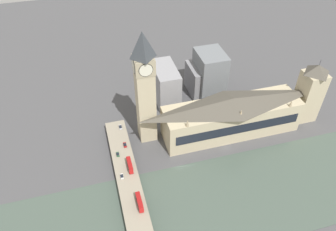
{
  "coord_description": "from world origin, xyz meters",
  "views": [
    {
      "loc": [
        -133.79,
        78.41,
        159.08
      ],
      "look_at": [
        19.32,
        35.37,
        21.11
      ],
      "focal_mm": 35.0,
      "sensor_mm": 36.0,
      "label": 1
    }
  ],
  "objects_px": {
    "car_northbound_lead": "(118,154)",
    "double_decker_bus_rear": "(140,202)",
    "parliament_hall": "(232,116)",
    "road_bridge": "(137,217)",
    "car_northbound_tail": "(122,176)",
    "victoria_tower": "(310,92)",
    "clock_tower": "(145,86)",
    "double_decker_bus_mid": "(130,165)",
    "car_southbound_mid": "(125,145)",
    "car_northbound_mid": "(120,127)"
  },
  "relations": [
    {
      "from": "victoria_tower",
      "to": "car_northbound_lead",
      "type": "distance_m",
      "value": 138.01
    },
    {
      "from": "road_bridge",
      "to": "parliament_hall",
      "type": "bearing_deg",
      "value": -55.94
    },
    {
      "from": "parliament_hall",
      "to": "victoria_tower",
      "type": "xyz_separation_m",
      "value": [
        0.06,
        -57.76,
        7.77
      ]
    },
    {
      "from": "double_decker_bus_rear",
      "to": "car_northbound_tail",
      "type": "relative_size",
      "value": 2.69
    },
    {
      "from": "double_decker_bus_mid",
      "to": "car_northbound_lead",
      "type": "height_order",
      "value": "double_decker_bus_mid"
    },
    {
      "from": "parliament_hall",
      "to": "car_northbound_tail",
      "type": "xyz_separation_m",
      "value": [
        -24.07,
        79.58,
        -8.52
      ]
    },
    {
      "from": "double_decker_bus_mid",
      "to": "victoria_tower",
      "type": "bearing_deg",
      "value": -81.9
    },
    {
      "from": "parliament_hall",
      "to": "car_southbound_mid",
      "type": "distance_m",
      "value": 73.87
    },
    {
      "from": "clock_tower",
      "to": "double_decker_bus_rear",
      "type": "distance_m",
      "value": 68.23
    },
    {
      "from": "parliament_hall",
      "to": "road_bridge",
      "type": "distance_m",
      "value": 92.8
    },
    {
      "from": "double_decker_bus_rear",
      "to": "car_southbound_mid",
      "type": "xyz_separation_m",
      "value": [
        46.36,
        -0.06,
        -2.01
      ]
    },
    {
      "from": "victoria_tower",
      "to": "car_southbound_mid",
      "type": "relative_size",
      "value": 10.87
    },
    {
      "from": "parliament_hall",
      "to": "road_bridge",
      "type": "xyz_separation_m",
      "value": [
        -51.67,
        76.42,
        -10.16
      ]
    },
    {
      "from": "road_bridge",
      "to": "car_northbound_lead",
      "type": "relative_size",
      "value": 39.41
    },
    {
      "from": "victoria_tower",
      "to": "car_northbound_lead",
      "type": "relative_size",
      "value": 12.35
    },
    {
      "from": "clock_tower",
      "to": "parliament_hall",
      "type": "bearing_deg",
      "value": -101.0
    },
    {
      "from": "double_decker_bus_mid",
      "to": "car_southbound_mid",
      "type": "height_order",
      "value": "double_decker_bus_mid"
    },
    {
      "from": "parliament_hall",
      "to": "clock_tower",
      "type": "xyz_separation_m",
      "value": [
        10.92,
        56.18,
        27.65
      ]
    },
    {
      "from": "clock_tower",
      "to": "car_northbound_mid",
      "type": "distance_m",
      "value": 40.69
    },
    {
      "from": "double_decker_bus_mid",
      "to": "car_northbound_mid",
      "type": "distance_m",
      "value": 36.98
    },
    {
      "from": "clock_tower",
      "to": "double_decker_bus_mid",
      "type": "bearing_deg",
      "value": 149.35
    },
    {
      "from": "parliament_hall",
      "to": "road_bridge",
      "type": "height_order",
      "value": "parliament_hall"
    },
    {
      "from": "parliament_hall",
      "to": "car_northbound_mid",
      "type": "distance_m",
      "value": 76.11
    },
    {
      "from": "road_bridge",
      "to": "car_northbound_tail",
      "type": "height_order",
      "value": "car_northbound_tail"
    },
    {
      "from": "double_decker_bus_mid",
      "to": "car_southbound_mid",
      "type": "distance_m",
      "value": 19.55
    },
    {
      "from": "parliament_hall",
      "to": "car_northbound_lead",
      "type": "xyz_separation_m",
      "value": [
        -6.06,
        79.14,
        -8.56
      ]
    },
    {
      "from": "clock_tower",
      "to": "road_bridge",
      "type": "distance_m",
      "value": 75.87
    },
    {
      "from": "victoria_tower",
      "to": "car_northbound_tail",
      "type": "height_order",
      "value": "victoria_tower"
    },
    {
      "from": "double_decker_bus_mid",
      "to": "car_southbound_mid",
      "type": "bearing_deg",
      "value": -0.95
    },
    {
      "from": "parliament_hall",
      "to": "car_northbound_mid",
      "type": "xyz_separation_m",
      "value": [
        18.27,
        73.4,
        -8.47
      ]
    },
    {
      "from": "victoria_tower",
      "to": "car_southbound_mid",
      "type": "distance_m",
      "value": 132.14
    },
    {
      "from": "car_northbound_tail",
      "to": "victoria_tower",
      "type": "bearing_deg",
      "value": -80.04
    },
    {
      "from": "car_northbound_lead",
      "to": "double_decker_bus_rear",
      "type": "bearing_deg",
      "value": -171.77
    },
    {
      "from": "double_decker_bus_rear",
      "to": "road_bridge",
      "type": "bearing_deg",
      "value": 153.86
    },
    {
      "from": "car_northbound_mid",
      "to": "car_southbound_mid",
      "type": "relative_size",
      "value": 1.06
    },
    {
      "from": "victoria_tower",
      "to": "car_northbound_mid",
      "type": "bearing_deg",
      "value": 82.09
    },
    {
      "from": "double_decker_bus_rear",
      "to": "car_northbound_lead",
      "type": "relative_size",
      "value": 2.82
    },
    {
      "from": "parliament_hall",
      "to": "double_decker_bus_rear",
      "type": "xyz_separation_m",
      "value": [
        -45.58,
        73.43,
        -6.49
      ]
    },
    {
      "from": "double_decker_bus_rear",
      "to": "parliament_hall",
      "type": "bearing_deg",
      "value": -58.17
    },
    {
      "from": "car_northbound_mid",
      "to": "car_southbound_mid",
      "type": "height_order",
      "value": "car_northbound_mid"
    },
    {
      "from": "double_decker_bus_rear",
      "to": "car_northbound_tail",
      "type": "height_order",
      "value": "double_decker_bus_rear"
    },
    {
      "from": "clock_tower",
      "to": "double_decker_bus_rear",
      "type": "xyz_separation_m",
      "value": [
        -56.5,
        17.25,
        -34.14
      ]
    },
    {
      "from": "parliament_hall",
      "to": "car_northbound_mid",
      "type": "relative_size",
      "value": 19.75
    },
    {
      "from": "road_bridge",
      "to": "car_northbound_lead",
      "type": "height_order",
      "value": "car_northbound_lead"
    },
    {
      "from": "clock_tower",
      "to": "car_northbound_tail",
      "type": "distance_m",
      "value": 55.5
    },
    {
      "from": "parliament_hall",
      "to": "car_northbound_lead",
      "type": "relative_size",
      "value": 23.7
    },
    {
      "from": "clock_tower",
      "to": "car_northbound_tail",
      "type": "bearing_deg",
      "value": 146.22
    },
    {
      "from": "road_bridge",
      "to": "victoria_tower",
      "type": "bearing_deg",
      "value": -68.92
    },
    {
      "from": "car_northbound_lead",
      "to": "road_bridge",
      "type": "bearing_deg",
      "value": -176.58
    },
    {
      "from": "clock_tower",
      "to": "car_northbound_mid",
      "type": "relative_size",
      "value": 16.65
    }
  ]
}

